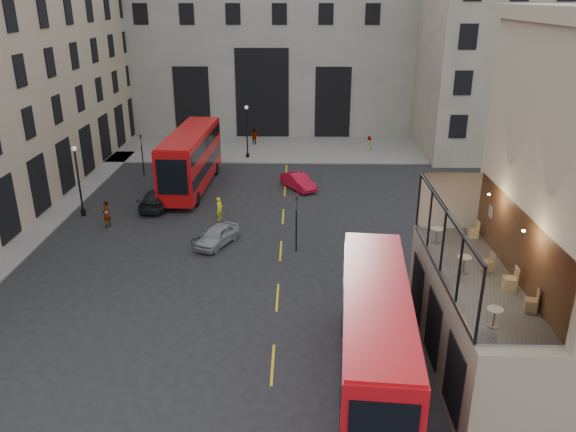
{
  "coord_description": "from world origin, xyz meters",
  "views": [
    {
      "loc": [
        -0.94,
        -20.91,
        15.45
      ],
      "look_at": [
        -1.5,
        10.56,
        3.0
      ],
      "focal_mm": 35.0,
      "sensor_mm": 36.0,
      "label": 1
    }
  ],
  "objects_px": {
    "street_lamp_a": "(79,185)",
    "street_lamp_b": "(247,135)",
    "bus_near": "(375,334)",
    "bicycle": "(203,239)",
    "pedestrian_c": "(254,137)",
    "pedestrian_d": "(369,143)",
    "cafe_chair_d": "(473,232)",
    "cafe_chair_a": "(531,304)",
    "traffic_light_far": "(142,150)",
    "bus_far": "(191,157)",
    "car_a": "(217,236)",
    "car_b": "(298,181)",
    "cyclist": "(219,209)",
    "cafe_table_mid": "(464,262)",
    "traffic_light_near": "(296,216)",
    "pedestrian_a": "(168,170)",
    "car_c": "(157,199)",
    "pedestrian_b": "(192,143)",
    "cafe_table_near": "(495,315)",
    "pedestrian_e": "(106,214)",
    "cafe_chair_c": "(488,265)",
    "cafe_table_far": "(437,233)"
  },
  "relations": [
    {
      "from": "traffic_light_near",
      "to": "bus_far",
      "type": "distance_m",
      "value": 15.4
    },
    {
      "from": "pedestrian_e",
      "to": "cafe_chair_c",
      "type": "height_order",
      "value": "cafe_chair_c"
    },
    {
      "from": "cafe_chair_c",
      "to": "cafe_chair_d",
      "type": "distance_m",
      "value": 3.5
    },
    {
      "from": "pedestrian_e",
      "to": "cafe_chair_d",
      "type": "bearing_deg",
      "value": 82.9
    },
    {
      "from": "cafe_chair_d",
      "to": "pedestrian_c",
      "type": "bearing_deg",
      "value": 110.54
    },
    {
      "from": "bicycle",
      "to": "cafe_chair_c",
      "type": "relative_size",
      "value": 1.85
    },
    {
      "from": "traffic_light_far",
      "to": "bus_near",
      "type": "distance_m",
      "value": 34.11
    },
    {
      "from": "car_b",
      "to": "cafe_table_mid",
      "type": "relative_size",
      "value": 5.36
    },
    {
      "from": "bus_far",
      "to": "street_lamp_a",
      "type": "bearing_deg",
      "value": -137.23
    },
    {
      "from": "traffic_light_far",
      "to": "car_b",
      "type": "bearing_deg",
      "value": -13.94
    },
    {
      "from": "cyclist",
      "to": "traffic_light_far",
      "type": "bearing_deg",
      "value": 60.2
    },
    {
      "from": "traffic_light_near",
      "to": "car_c",
      "type": "relative_size",
      "value": 0.78
    },
    {
      "from": "pedestrian_b",
      "to": "pedestrian_e",
      "type": "distance_m",
      "value": 21.37
    },
    {
      "from": "car_a",
      "to": "cafe_chair_a",
      "type": "bearing_deg",
      "value": -23.69
    },
    {
      "from": "cafe_chair_a",
      "to": "pedestrian_d",
      "type": "bearing_deg",
      "value": 91.53
    },
    {
      "from": "traffic_light_near",
      "to": "pedestrian_d",
      "type": "bearing_deg",
      "value": 73.17
    },
    {
      "from": "pedestrian_b",
      "to": "cafe_table_near",
      "type": "xyz_separation_m",
      "value": [
        18.07,
        -40.91,
        4.25
      ]
    },
    {
      "from": "traffic_light_near",
      "to": "bus_near",
      "type": "relative_size",
      "value": 0.32
    },
    {
      "from": "traffic_light_near",
      "to": "cafe_chair_a",
      "type": "height_order",
      "value": "cafe_chair_a"
    },
    {
      "from": "cafe_chair_a",
      "to": "cyclist",
      "type": "bearing_deg",
      "value": 125.3
    },
    {
      "from": "street_lamp_b",
      "to": "pedestrian_a",
      "type": "relative_size",
      "value": 2.74
    },
    {
      "from": "pedestrian_e",
      "to": "cafe_table_near",
      "type": "xyz_separation_m",
      "value": [
        20.42,
        -19.68,
        4.08
      ]
    },
    {
      "from": "pedestrian_d",
      "to": "cafe_chair_d",
      "type": "bearing_deg",
      "value": 171.84
    },
    {
      "from": "cafe_table_mid",
      "to": "cafe_table_far",
      "type": "bearing_deg",
      "value": 98.16
    },
    {
      "from": "pedestrian_e",
      "to": "cafe_table_near",
      "type": "relative_size",
      "value": 2.78
    },
    {
      "from": "street_lamp_b",
      "to": "bicycle",
      "type": "xyz_separation_m",
      "value": [
        -1.18,
        -21.16,
        -2.0
      ]
    },
    {
      "from": "car_b",
      "to": "car_a",
      "type": "bearing_deg",
      "value": -146.24
    },
    {
      "from": "pedestrian_d",
      "to": "cafe_table_mid",
      "type": "relative_size",
      "value": 2.13
    },
    {
      "from": "bus_far",
      "to": "car_a",
      "type": "height_order",
      "value": "bus_far"
    },
    {
      "from": "cafe_chair_a",
      "to": "cafe_chair_c",
      "type": "distance_m",
      "value": 3.3
    },
    {
      "from": "bicycle",
      "to": "cafe_table_far",
      "type": "xyz_separation_m",
      "value": [
        12.75,
        -9.59,
        4.69
      ]
    },
    {
      "from": "bicycle",
      "to": "pedestrian_c",
      "type": "xyz_separation_m",
      "value": [
        1.5,
        26.26,
        0.53
      ]
    },
    {
      "from": "cafe_table_mid",
      "to": "cyclist",
      "type": "bearing_deg",
      "value": 126.35
    },
    {
      "from": "cafe_chair_a",
      "to": "traffic_light_far",
      "type": "bearing_deg",
      "value": 126.33
    },
    {
      "from": "cyclist",
      "to": "cafe_table_mid",
      "type": "height_order",
      "value": "cafe_table_mid"
    },
    {
      "from": "street_lamp_a",
      "to": "street_lamp_b",
      "type": "bearing_deg",
      "value": 55.49
    },
    {
      "from": "bus_far",
      "to": "pedestrian_e",
      "type": "height_order",
      "value": "bus_far"
    },
    {
      "from": "car_b",
      "to": "cafe_chair_a",
      "type": "distance_m",
      "value": 28.93
    },
    {
      "from": "pedestrian_a",
      "to": "cafe_chair_a",
      "type": "distance_m",
      "value": 35.95
    },
    {
      "from": "bus_near",
      "to": "bicycle",
      "type": "relative_size",
      "value": 7.79
    },
    {
      "from": "bus_near",
      "to": "pedestrian_d",
      "type": "xyz_separation_m",
      "value": [
        4.35,
        38.55,
        -1.8
      ]
    },
    {
      "from": "bicycle",
      "to": "pedestrian_d",
      "type": "relative_size",
      "value": 0.95
    },
    {
      "from": "street_lamp_a",
      "to": "bus_near",
      "type": "xyz_separation_m",
      "value": [
        19.25,
        -19.43,
        0.2
      ]
    },
    {
      "from": "bus_near",
      "to": "pedestrian_b",
      "type": "relative_size",
      "value": 7.18
    },
    {
      "from": "pedestrian_d",
      "to": "cafe_chair_a",
      "type": "height_order",
      "value": "cafe_chair_a"
    },
    {
      "from": "bus_near",
      "to": "bus_far",
      "type": "xyz_separation_m",
      "value": [
        -12.15,
        25.99,
        0.17
      ]
    },
    {
      "from": "street_lamp_b",
      "to": "pedestrian_e",
      "type": "relative_size",
      "value": 2.7
    },
    {
      "from": "car_a",
      "to": "car_c",
      "type": "height_order",
      "value": "car_c"
    },
    {
      "from": "bicycle",
      "to": "cafe_table_mid",
      "type": "bearing_deg",
      "value": -146.76
    },
    {
      "from": "traffic_light_far",
      "to": "cafe_chair_a",
      "type": "height_order",
      "value": "cafe_chair_a"
    }
  ]
}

